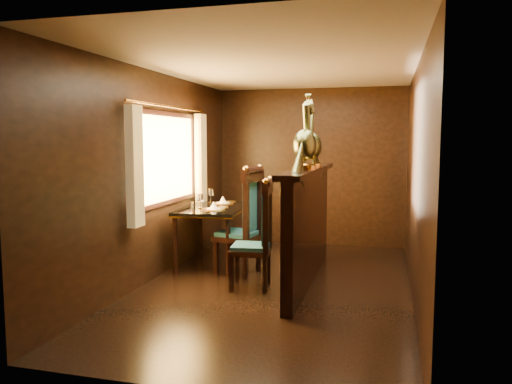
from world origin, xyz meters
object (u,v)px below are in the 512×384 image
dining_table (213,212)px  chair_left (261,231)px  peacock_right (312,134)px  chair_right (247,218)px  peacock_left (305,131)px

dining_table → chair_left: 1.27m
dining_table → chair_left: size_ratio=1.11×
peacock_right → chair_left: bearing=-129.4°
chair_right → peacock_right: bearing=14.9°
chair_right → peacock_left: (0.79, -0.42, 1.06)m
dining_table → peacock_right: (1.38, -0.31, 1.04)m
peacock_left → peacock_right: bearing=90.0°
chair_left → peacock_right: size_ratio=1.61×
chair_left → dining_table: bearing=128.2°
dining_table → peacock_right: size_ratio=1.80×
chair_left → peacock_right: (0.48, 0.58, 1.09)m
chair_left → chair_right: size_ratio=0.92×
peacock_right → dining_table: bearing=167.4°
chair_right → chair_left: bearing=-49.4°
dining_table → peacock_left: 1.92m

